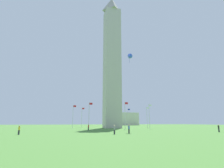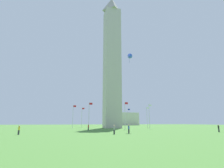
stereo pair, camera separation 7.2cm
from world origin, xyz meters
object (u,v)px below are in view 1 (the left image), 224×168
(flagpole_e, at_px, (104,117))
(flagpole_se, at_px, (82,116))
(obelisk_monument, at_px, (112,58))
(flagpole_ne, at_px, (128,117))
(person_gray_shirt, at_px, (114,130))
(distant_building, at_px, (124,119))
(flagpole_w, at_px, (125,114))
(person_yellow_shirt, at_px, (19,130))
(flagpole_s, at_px, (73,115))
(person_blue_shirt, at_px, (129,129))
(flagpole_n, at_px, (147,116))
(person_black_shirt, at_px, (219,128))
(person_red_shirt, at_px, (88,127))
(flagpole_sw, at_px, (89,114))
(kite_blue_delta, at_px, (129,56))
(flagpole_nw, at_px, (149,115))

(flagpole_e, height_order, flagpole_se, same)
(obelisk_monument, bearing_deg, flagpole_ne, 44.85)
(person_gray_shirt, xyz_separation_m, distant_building, (38.91, 104.66, 3.97))
(flagpole_w, relative_size, person_yellow_shirt, 5.30)
(person_yellow_shirt, bearing_deg, flagpole_s, -12.05)
(person_blue_shirt, relative_size, person_gray_shirt, 1.00)
(flagpole_ne, bearing_deg, person_yellow_shirt, -130.62)
(flagpole_n, distance_m, flagpole_ne, 11.48)
(person_black_shirt, bearing_deg, flagpole_ne, -24.99)
(flagpole_se, height_order, person_red_shirt, flagpole_se)
(flagpole_sw, height_order, kite_blue_delta, kite_blue_delta)
(flagpole_sw, height_order, flagpole_w, same)
(flagpole_sw, height_order, distant_building, distant_building)
(person_gray_shirt, height_order, distant_building, distant_building)
(person_blue_shirt, height_order, distant_building, distant_building)
(flagpole_nw, bearing_deg, person_gray_shirt, -128.89)
(flagpole_e, xyz_separation_m, person_yellow_shirt, (-26.19, -47.31, -3.86))
(flagpole_se, distance_m, kite_blue_delta, 39.66)
(flagpole_se, height_order, distant_building, distant_building)
(flagpole_sw, xyz_separation_m, person_yellow_shirt, (-15.59, -21.70, -3.86))
(flagpole_n, relative_size, flagpole_s, 1.00)
(flagpole_se, bearing_deg, flagpole_w, -67.50)
(flagpole_w, bearing_deg, flagpole_ne, 67.50)
(flagpole_n, height_order, flagpole_nw, same)
(flagpole_e, height_order, person_black_shirt, flagpole_e)
(obelisk_monument, height_order, flagpole_nw, obelisk_monument)
(obelisk_monument, height_order, flagpole_e, obelisk_monument)
(flagpole_n, relative_size, flagpole_sw, 1.00)
(flagpole_e, height_order, flagpole_s, same)
(obelisk_monument, height_order, flagpole_sw, obelisk_monument)
(flagpole_nw, distance_m, distant_building, 81.87)
(person_gray_shirt, bearing_deg, person_blue_shirt, -20.54)
(flagpole_s, bearing_deg, flagpole_e, 45.00)
(flagpole_n, relative_size, person_blue_shirt, 5.06)
(obelisk_monument, height_order, distant_building, obelisk_monument)
(flagpole_s, distance_m, flagpole_sw, 11.48)
(person_red_shirt, bearing_deg, obelisk_monument, -18.35)
(flagpole_se, bearing_deg, distant_building, 55.64)
(person_gray_shirt, distance_m, kite_blue_delta, 22.97)
(flagpole_sw, relative_size, person_yellow_shirt, 5.30)
(flagpole_ne, bearing_deg, flagpole_sw, -135.00)
(obelisk_monument, xyz_separation_m, person_gray_shirt, (-9.48, -35.58, -27.69))
(flagpole_n, height_order, flagpole_e, same)
(person_blue_shirt, bearing_deg, flagpole_w, -20.17)
(flagpole_e, distance_m, flagpole_sw, 27.72)
(flagpole_n, height_order, flagpole_ne, same)
(flagpole_s, bearing_deg, person_red_shirt, -79.71)
(kite_blue_delta, bearing_deg, person_red_shirt, 143.32)
(flagpole_ne, height_order, kite_blue_delta, kite_blue_delta)
(flagpole_ne, xyz_separation_m, person_yellow_shirt, (-36.80, -42.91, -3.86))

